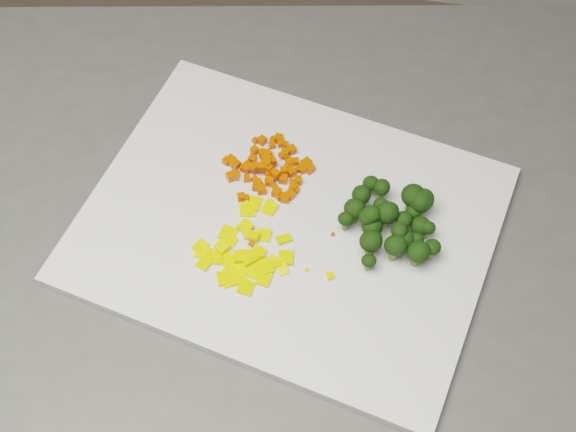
% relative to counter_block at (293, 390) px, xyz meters
% --- Properties ---
extents(counter_block, '(1.11, 0.87, 0.90)m').
position_rel_counter_block_xyz_m(counter_block, '(0.00, 0.00, 0.00)').
color(counter_block, '#494946').
rests_on(counter_block, ground).
extents(cutting_board, '(0.48, 0.41, 0.01)m').
position_rel_counter_block_xyz_m(cutting_board, '(-0.01, 0.01, 0.46)').
color(cutting_board, silver).
rests_on(cutting_board, counter_block).
extents(carrot_pile, '(0.09, 0.09, 0.03)m').
position_rel_counter_block_xyz_m(carrot_pile, '(-0.04, 0.07, 0.47)').
color(carrot_pile, '#C33A02').
rests_on(carrot_pile, cutting_board).
extents(pepper_pile, '(0.11, 0.11, 0.01)m').
position_rel_counter_block_xyz_m(pepper_pile, '(-0.05, -0.03, 0.47)').
color(pepper_pile, yellow).
rests_on(pepper_pile, cutting_board).
extents(broccoli_pile, '(0.11, 0.11, 0.05)m').
position_rel_counter_block_xyz_m(broccoli_pile, '(0.09, 0.02, 0.49)').
color(broccoli_pile, black).
rests_on(broccoli_pile, cutting_board).
extents(carrot_cube_0, '(0.01, 0.01, 0.01)m').
position_rel_counter_block_xyz_m(carrot_cube_0, '(-0.04, 0.07, 0.46)').
color(carrot_cube_0, '#C33A02').
rests_on(carrot_cube_0, carrot_pile).
extents(carrot_cube_1, '(0.01, 0.01, 0.01)m').
position_rel_counter_block_xyz_m(carrot_cube_1, '(-0.06, 0.06, 0.46)').
color(carrot_cube_1, '#C33A02').
rests_on(carrot_cube_1, carrot_pile).
extents(carrot_cube_2, '(0.01, 0.01, 0.01)m').
position_rel_counter_block_xyz_m(carrot_cube_2, '(-0.07, 0.07, 0.46)').
color(carrot_cube_2, '#C33A02').
rests_on(carrot_cube_2, carrot_pile).
extents(carrot_cube_3, '(0.01, 0.01, 0.01)m').
position_rel_counter_block_xyz_m(carrot_cube_3, '(-0.01, 0.08, 0.47)').
color(carrot_cube_3, '#C33A02').
rests_on(carrot_cube_3, carrot_pile).
extents(carrot_cube_4, '(0.01, 0.01, 0.01)m').
position_rel_counter_block_xyz_m(carrot_cube_4, '(-0.05, 0.05, 0.46)').
color(carrot_cube_4, '#C33A02').
rests_on(carrot_cube_4, carrot_pile).
extents(carrot_cube_5, '(0.01, 0.01, 0.01)m').
position_rel_counter_block_xyz_m(carrot_cube_5, '(-0.04, 0.07, 0.47)').
color(carrot_cube_5, '#C33A02').
rests_on(carrot_cube_5, carrot_pile).
extents(carrot_cube_6, '(0.01, 0.01, 0.01)m').
position_rel_counter_block_xyz_m(carrot_cube_6, '(-0.03, 0.04, 0.46)').
color(carrot_cube_6, '#C33A02').
rests_on(carrot_cube_6, carrot_pile).
extents(carrot_cube_7, '(0.01, 0.01, 0.01)m').
position_rel_counter_block_xyz_m(carrot_cube_7, '(-0.03, 0.10, 0.47)').
color(carrot_cube_7, '#C33A02').
rests_on(carrot_cube_7, carrot_pile).
extents(carrot_cube_8, '(0.01, 0.01, 0.01)m').
position_rel_counter_block_xyz_m(carrot_cube_8, '(-0.06, 0.07, 0.47)').
color(carrot_cube_8, '#C33A02').
rests_on(carrot_cube_8, carrot_pile).
extents(carrot_cube_9, '(0.01, 0.01, 0.01)m').
position_rel_counter_block_xyz_m(carrot_cube_9, '(-0.02, 0.08, 0.46)').
color(carrot_cube_9, '#C33A02').
rests_on(carrot_cube_9, carrot_pile).
extents(carrot_cube_10, '(0.01, 0.01, 0.01)m').
position_rel_counter_block_xyz_m(carrot_cube_10, '(-0.00, 0.09, 0.47)').
color(carrot_cube_10, '#C33A02').
rests_on(carrot_cube_10, carrot_pile).
extents(carrot_cube_11, '(0.01, 0.01, 0.01)m').
position_rel_counter_block_xyz_m(carrot_cube_11, '(-0.05, 0.09, 0.47)').
color(carrot_cube_11, '#C33A02').
rests_on(carrot_cube_11, carrot_pile).
extents(carrot_cube_12, '(0.01, 0.01, 0.01)m').
position_rel_counter_block_xyz_m(carrot_cube_12, '(-0.03, 0.06, 0.47)').
color(carrot_cube_12, '#C33A02').
rests_on(carrot_cube_12, carrot_pile).
extents(carrot_cube_13, '(0.01, 0.01, 0.01)m').
position_rel_counter_block_xyz_m(carrot_cube_13, '(-0.06, 0.03, 0.46)').
color(carrot_cube_13, '#C33A02').
rests_on(carrot_cube_13, carrot_pile).
extents(carrot_cube_14, '(0.01, 0.01, 0.01)m').
position_rel_counter_block_xyz_m(carrot_cube_14, '(-0.08, 0.06, 0.47)').
color(carrot_cube_14, '#C33A02').
rests_on(carrot_cube_14, carrot_pile).
extents(carrot_cube_15, '(0.01, 0.01, 0.01)m').
position_rel_counter_block_xyz_m(carrot_cube_15, '(-0.01, 0.05, 0.46)').
color(carrot_cube_15, '#C33A02').
rests_on(carrot_cube_15, carrot_pile).
extents(carrot_cube_16, '(0.01, 0.01, 0.01)m').
position_rel_counter_block_xyz_m(carrot_cube_16, '(-0.04, 0.11, 0.46)').
color(carrot_cube_16, '#C33A02').
rests_on(carrot_cube_16, carrot_pile).
extents(carrot_cube_17, '(0.01, 0.01, 0.01)m').
position_rel_counter_block_xyz_m(carrot_cube_17, '(-0.04, 0.11, 0.46)').
color(carrot_cube_17, '#C33A02').
rests_on(carrot_cube_17, carrot_pile).
extents(carrot_cube_18, '(0.01, 0.01, 0.01)m').
position_rel_counter_block_xyz_m(carrot_cube_18, '(-0.06, 0.09, 0.46)').
color(carrot_cube_18, '#C33A02').
rests_on(carrot_cube_18, carrot_pile).
extents(carrot_cube_19, '(0.01, 0.01, 0.01)m').
position_rel_counter_block_xyz_m(carrot_cube_19, '(-0.04, 0.06, 0.46)').
color(carrot_cube_19, '#C33A02').
rests_on(carrot_cube_19, carrot_pile).
extents(carrot_cube_20, '(0.01, 0.01, 0.01)m').
position_rel_counter_block_xyz_m(carrot_cube_20, '(-0.01, 0.08, 0.46)').
color(carrot_cube_20, '#C33A02').
rests_on(carrot_cube_20, carrot_pile).
extents(carrot_cube_21, '(0.01, 0.01, 0.01)m').
position_rel_counter_block_xyz_m(carrot_cube_21, '(-0.01, 0.06, 0.46)').
color(carrot_cube_21, '#C33A02').
rests_on(carrot_cube_21, carrot_pile).
extents(carrot_cube_22, '(0.01, 0.01, 0.01)m').
position_rel_counter_block_xyz_m(carrot_cube_22, '(-0.02, 0.07, 0.47)').
color(carrot_cube_22, '#C33A02').
rests_on(carrot_cube_22, carrot_pile).
extents(carrot_cube_23, '(0.01, 0.01, 0.01)m').
position_rel_counter_block_xyz_m(carrot_cube_23, '(-0.00, 0.08, 0.47)').
color(carrot_cube_23, '#C33A02').
rests_on(carrot_cube_23, carrot_pile).
extents(carrot_cube_24, '(0.01, 0.01, 0.01)m').
position_rel_counter_block_xyz_m(carrot_cube_24, '(-0.05, 0.08, 0.47)').
color(carrot_cube_24, '#C33A02').
rests_on(carrot_cube_24, carrot_pile).
extents(carrot_cube_25, '(0.01, 0.01, 0.01)m').
position_rel_counter_block_xyz_m(carrot_cube_25, '(-0.06, 0.08, 0.47)').
color(carrot_cube_25, '#C33A02').
rests_on(carrot_cube_25, carrot_pile).
extents(carrot_cube_26, '(0.01, 0.01, 0.01)m').
position_rel_counter_block_xyz_m(carrot_cube_26, '(-0.04, 0.11, 0.47)').
color(carrot_cube_26, '#C33A02').
rests_on(carrot_cube_26, carrot_pile).
extents(carrot_cube_27, '(0.01, 0.01, 0.01)m').
position_rel_counter_block_xyz_m(carrot_cube_27, '(-0.05, 0.10, 0.46)').
color(carrot_cube_27, '#C33A02').
rests_on(carrot_cube_27, carrot_pile).
extents(carrot_cube_28, '(0.01, 0.01, 0.01)m').
position_rel_counter_block_xyz_m(carrot_cube_28, '(-0.08, 0.07, 0.47)').
color(carrot_cube_28, '#C33A02').
rests_on(carrot_cube_28, carrot_pile).
extents(carrot_cube_29, '(0.01, 0.01, 0.01)m').
position_rel_counter_block_xyz_m(carrot_cube_29, '(-0.01, 0.06, 0.47)').
color(carrot_cube_29, '#C33A02').
rests_on(carrot_cube_29, carrot_pile).
extents(carrot_cube_30, '(0.01, 0.01, 0.01)m').
position_rel_counter_block_xyz_m(carrot_cube_30, '(-0.05, 0.08, 0.47)').
color(carrot_cube_30, '#C33A02').
rests_on(carrot_cube_30, carrot_pile).
extents(carrot_cube_31, '(0.01, 0.01, 0.01)m').
position_rel_counter_block_xyz_m(carrot_cube_31, '(-0.03, 0.05, 0.46)').
color(carrot_cube_31, '#C33A02').
rests_on(carrot_cube_31, carrot_pile).
extents(carrot_cube_32, '(0.01, 0.01, 0.01)m').
position_rel_counter_block_xyz_m(carrot_cube_32, '(-0.05, 0.05, 0.46)').
color(carrot_cube_32, '#C33A02').
rests_on(carrot_cube_32, carrot_pile).
extents(carrot_cube_33, '(0.01, 0.01, 0.01)m').
position_rel_counter_block_xyz_m(carrot_cube_33, '(-0.02, 0.09, 0.46)').
color(carrot_cube_33, '#C33A02').
rests_on(carrot_cube_33, carrot_pile).
extents(carrot_cube_34, '(0.01, 0.01, 0.01)m').
position_rel_counter_block_xyz_m(carrot_cube_34, '(-0.05, 0.06, 0.46)').
color(carrot_cube_34, '#C33A02').
rests_on(carrot_cube_34, carrot_pile).
extents(carrot_cube_35, '(0.01, 0.01, 0.01)m').
position_rel_counter_block_xyz_m(carrot_cube_35, '(-0.02, 0.04, 0.46)').
color(carrot_cube_35, '#C33A02').
rests_on(carrot_cube_35, carrot_pile).
extents(carrot_cube_36, '(0.01, 0.01, 0.01)m').
position_rel_counter_block_xyz_m(carrot_cube_36, '(-0.04, 0.07, 0.47)').
color(carrot_cube_36, '#C33A02').
rests_on(carrot_cube_36, carrot_pile).
extents(carrot_cube_37, '(0.01, 0.01, 0.01)m').
position_rel_counter_block_xyz_m(carrot_cube_37, '(-0.03, 0.11, 0.46)').
color(carrot_cube_37, '#C33A02').
rests_on(carrot_cube_37, carrot_pile).
extents(carrot_cube_38, '(0.01, 0.01, 0.01)m').
position_rel_counter_block_xyz_m(carrot_cube_38, '(-0.03, 0.04, 0.47)').
color(carrot_cube_38, '#C33A02').
rests_on(carrot_cube_38, carrot_pile).
extents(carrot_cube_39, '(0.01, 0.01, 0.01)m').
position_rel_counter_block_xyz_m(carrot_cube_39, '(-0.04, 0.08, 0.47)').
color(carrot_cube_39, '#C33A02').
rests_on(carrot_cube_39, carrot_pile).
extents(carrot_cube_40, '(0.01, 0.01, 0.01)m').
position_rel_counter_block_xyz_m(carrot_cube_40, '(-0.02, 0.08, 0.47)').
color(carrot_cube_40, '#C33A02').
rests_on(carrot_cube_40, carrot_pile).
extents(carrot_cube_41, '(0.01, 0.01, 0.01)m').
position_rel_counter_block_xyz_m(carrot_cube_41, '(-0.06, 0.11, 0.46)').
color(carrot_cube_41, '#C33A02').
rests_on(carrot_cube_41, carrot_pile).
extents(carrot_cube_42, '(0.01, 0.01, 0.01)m').
position_rel_counter_block_xyz_m(carrot_cube_42, '(-0.09, 0.07, 0.46)').
color(carrot_cube_42, '#C33A02').
rests_on(carrot_cube_42, carrot_pile).
extents(carrot_cube_43, '(0.01, 0.01, 0.01)m').
position_rel_counter_block_xyz_m(carrot_cube_43, '(-0.03, 0.09, 0.46)').
color(carrot_cube_43, '#C33A02').
rests_on(carrot_cube_43, carrot_pile).
extents(carrot_cube_44, '(0.01, 0.01, 0.01)m').
position_rel_counter_block_xyz_m(carrot_cube_44, '(-0.07, 0.07, 0.47)').
color(carrot_cube_44, '#C33A02').
rests_on(carrot_cube_44, carrot_pile).
extents(carrot_cube_45, '(0.01, 0.01, 0.01)m').
position_rel_counter_block_xyz_m(carrot_cube_45, '(-0.08, 0.05, 0.47)').
color(carrot_cube_45, '#C33A02').
rests_on(carrot_cube_45, carrot_pile).
extents(carrot_cube_46, '(0.01, 0.01, 0.01)m').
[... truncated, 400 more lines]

